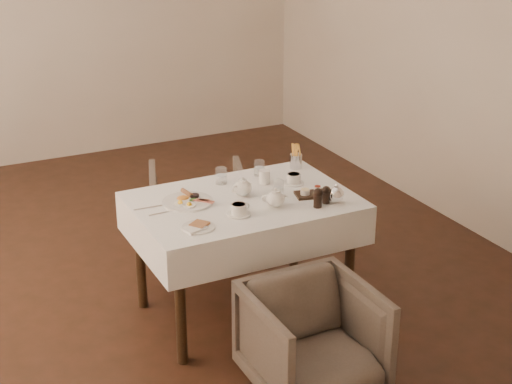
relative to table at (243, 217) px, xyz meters
The scene contains 20 objects.
table is the anchor object (origin of this frame).
armchair_near 0.93m from the table, 91.06° to the right, with size 0.63×0.64×0.59m, color brown.
armchair_far 0.98m from the table, 85.00° to the left, with size 0.66×0.68×0.62m, color brown.
breakfast_plate 0.35m from the table, 161.83° to the left, with size 0.30×0.30×0.04m.
side_plate 0.49m from the table, 146.81° to the right, with size 0.19×0.18×0.02m.
teapot_centre 0.18m from the table, 67.84° to the left, with size 0.15×0.12×0.12m, color white, non-canonical shape.
teapot_front 0.28m from the table, 56.81° to the right, with size 0.15×0.11×0.12m, color white, non-canonical shape.
creamer 0.33m from the table, 37.19° to the left, with size 0.07×0.07×0.08m, color white.
teacup_near 0.27m from the table, 121.58° to the right, with size 0.13×0.13×0.07m.
teacup_far 0.42m from the table, 12.73° to the left, with size 0.13×0.13×0.06m.
glass_left 0.33m from the table, 92.20° to the left, with size 0.07×0.07×0.10m, color silver.
glass_mid 0.27m from the table, ahead, with size 0.06×0.06×0.09m, color silver.
glass_right 0.44m from the table, 50.01° to the left, with size 0.07×0.07×0.09m, color silver.
condiment_board 0.42m from the table, 18.72° to the right, with size 0.20×0.16×0.05m.
pepper_mill_left 0.48m from the table, 41.44° to the right, with size 0.06×0.06×0.12m, color black, non-canonical shape.
pepper_mill_right 0.51m from the table, 32.93° to the right, with size 0.05×0.05×0.11m, color black, non-canonical shape.
silver_pot 0.57m from the table, 32.26° to the right, with size 0.11×0.09×0.12m, color white, non-canonical shape.
fries_cup 0.65m from the table, 31.08° to the left, with size 0.08×0.08×0.17m.
cutlery_fork 0.56m from the table, 167.04° to the left, with size 0.01×0.18×0.00m, color silver.
cutlery_knife 0.50m from the table, behind, with size 0.01×0.18×0.00m, color silver.
Camera 1 is at (-1.63, -4.66, 2.53)m, focal length 55.00 mm.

